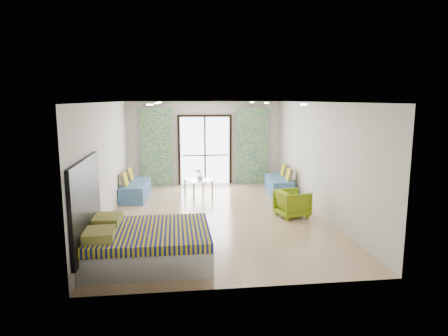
{
  "coord_description": "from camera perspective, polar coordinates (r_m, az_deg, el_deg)",
  "views": [
    {
      "loc": [
        -0.98,
        -9.21,
        2.76
      ],
      "look_at": [
        0.17,
        0.07,
        1.15
      ],
      "focal_mm": 32.0,
      "sensor_mm": 36.0,
      "label": 1
    }
  ],
  "objects": [
    {
      "name": "downlight_e",
      "position": [
        12.22,
        -9.18,
        9.23
      ],
      "size": [
        0.12,
        0.12,
        0.02
      ],
      "primitive_type": "cylinder",
      "color": "#FFE0B2",
      "rests_on": "ceiling"
    },
    {
      "name": "downlight_b",
      "position": [
        7.59,
        11.3,
        8.9
      ],
      "size": [
        0.12,
        0.12,
        0.02
      ],
      "primitive_type": "cylinder",
      "color": "#FFE0B2",
      "rests_on": "ceiling"
    },
    {
      "name": "curtain_right",
      "position": [
        13.12,
        4.08,
        3.14
      ],
      "size": [
        1.0,
        0.1,
        2.5
      ],
      "primitive_type": "cube",
      "color": "silver",
      "rests_on": "floor"
    },
    {
      "name": "balcony_door",
      "position": [
        13.06,
        -2.75,
        3.16
      ],
      "size": [
        1.76,
        0.08,
        2.28
      ],
      "color": "black",
      "rests_on": "floor"
    },
    {
      "name": "downlight_d",
      "position": [
        10.49,
        6.1,
        9.23
      ],
      "size": [
        0.12,
        0.12,
        0.02
      ],
      "primitive_type": "cylinder",
      "color": "#FFE0B2",
      "rests_on": "ceiling"
    },
    {
      "name": "floor",
      "position": [
        9.67,
        -0.99,
        -6.82
      ],
      "size": [
        5.0,
        7.5,
        0.01
      ],
      "primitive_type": null,
      "color": "tan",
      "rests_on": "ground"
    },
    {
      "name": "coffee_table",
      "position": [
        11.61,
        -3.67,
        -1.98
      ],
      "size": [
        0.89,
        0.89,
        0.78
      ],
      "rotation": [
        0.0,
        0.0,
        0.4
      ],
      "color": "silver",
      "rests_on": "floor"
    },
    {
      "name": "vase",
      "position": [
        11.55,
        -3.44,
        -1.31
      ],
      "size": [
        0.19,
        0.2,
        0.19
      ],
      "primitive_type": "imported",
      "rotation": [
        0.0,
        0.0,
        -0.01
      ],
      "color": "white",
      "rests_on": "coffee_table"
    },
    {
      "name": "armchair",
      "position": [
        9.65,
        9.74,
        -4.82
      ],
      "size": [
        0.78,
        0.82,
        0.7
      ],
      "primitive_type": "imported",
      "rotation": [
        0.0,
        0.0,
        1.81
      ],
      "color": "#7E9C14",
      "rests_on": "floor"
    },
    {
      "name": "wall_front",
      "position": [
        5.73,
        2.99,
        -4.52
      ],
      "size": [
        5.0,
        0.01,
        2.7
      ],
      "primitive_type": null,
      "color": "silver",
      "rests_on": "ground"
    },
    {
      "name": "bed",
      "position": [
        7.11,
        -10.86,
        -10.66
      ],
      "size": [
        2.09,
        1.7,
        0.72
      ],
      "color": "silver",
      "rests_on": "floor"
    },
    {
      "name": "daybed_left",
      "position": [
        11.51,
        -12.6,
        -3.03
      ],
      "size": [
        0.76,
        1.71,
        0.82
      ],
      "rotation": [
        0.0,
        0.0,
        -0.07
      ],
      "color": "#3E6695",
      "rests_on": "floor"
    },
    {
      "name": "daybed_right",
      "position": [
        12.07,
        7.93,
        -2.33
      ],
      "size": [
        0.75,
        1.66,
        0.8
      ],
      "rotation": [
        0.0,
        0.0,
        -0.07
      ],
      "color": "#3E6695",
      "rests_on": "floor"
    },
    {
      "name": "wall_back",
      "position": [
        13.08,
        -2.76,
        3.58
      ],
      "size": [
        5.0,
        0.01,
        2.7
      ],
      "primitive_type": null,
      "color": "silver",
      "rests_on": "ground"
    },
    {
      "name": "downlight_a",
      "position": [
        7.23,
        -10.56,
        8.88
      ],
      "size": [
        0.12,
        0.12,
        0.02
      ],
      "primitive_type": "cylinder",
      "color": "#FFE0B2",
      "rests_on": "ceiling"
    },
    {
      "name": "ceiling",
      "position": [
        9.26,
        -1.04,
        9.4
      ],
      "size": [
        5.0,
        7.5,
        0.01
      ],
      "primitive_type": null,
      "color": "silver",
      "rests_on": "ground"
    },
    {
      "name": "headboard",
      "position": [
        7.03,
        -19.1,
        -4.88
      ],
      "size": [
        0.06,
        2.1,
        1.5
      ],
      "primitive_type": "cube",
      "color": "black",
      "rests_on": "floor"
    },
    {
      "name": "switch_plate",
      "position": [
        8.22,
        -17.39,
        -2.69
      ],
      "size": [
        0.02,
        0.1,
        0.1
      ],
      "primitive_type": "cube",
      "color": "silver",
      "rests_on": "wall_left"
    },
    {
      "name": "wall_left",
      "position": [
        9.44,
        -16.27,
        0.79
      ],
      "size": [
        0.01,
        7.5,
        2.7
      ],
      "primitive_type": null,
      "color": "silver",
      "rests_on": "ground"
    },
    {
      "name": "balcony_rail",
      "position": [
        13.11,
        -2.74,
        1.83
      ],
      "size": [
        1.52,
        0.03,
        0.04
      ],
      "primitive_type": "cube",
      "color": "#595451",
      "rests_on": "balcony_door"
    },
    {
      "name": "wall_right",
      "position": [
        9.95,
        13.46,
        1.35
      ],
      "size": [
        0.01,
        7.5,
        2.7
      ],
      "primitive_type": null,
      "color": "silver",
      "rests_on": "ground"
    },
    {
      "name": "curtain_left",
      "position": [
        12.88,
        -9.59,
        2.91
      ],
      "size": [
        1.0,
        0.1,
        2.5
      ],
      "primitive_type": "cube",
      "color": "silver",
      "rests_on": "floor"
    },
    {
      "name": "downlight_c",
      "position": [
        10.22,
        -9.57,
        9.13
      ],
      "size": [
        0.12,
        0.12,
        0.02
      ],
      "primitive_type": "cylinder",
      "color": "#FFE0B2",
      "rests_on": "ceiling"
    },
    {
      "name": "downlight_f",
      "position": [
        12.44,
        3.99,
        9.34
      ],
      "size": [
        0.12,
        0.12,
        0.02
      ],
      "primitive_type": "cylinder",
      "color": "#FFE0B2",
      "rests_on": "ceiling"
    }
  ]
}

